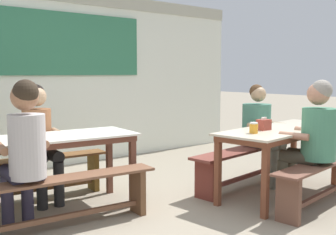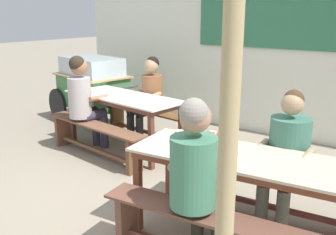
{
  "view_description": "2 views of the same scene",
  "coord_description": "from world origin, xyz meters",
  "views": [
    {
      "loc": [
        -2.58,
        -2.88,
        1.39
      ],
      "look_at": [
        0.5,
        0.88,
        0.86
      ],
      "focal_mm": 43.93,
      "sensor_mm": 36.0,
      "label": 1
    },
    {
      "loc": [
        2.59,
        -2.83,
        1.89
      ],
      "look_at": [
        0.27,
        0.28,
        0.81
      ],
      "focal_mm": 41.04,
      "sensor_mm": 36.0,
      "label": 2
    }
  ],
  "objects": [
    {
      "name": "bench_far_front",
      "position": [
        -1.06,
        0.45,
        0.31
      ],
      "size": [
        1.79,
        0.44,
        0.47
      ],
      "color": "brown",
      "rests_on": "ground_plane"
    },
    {
      "name": "condiment_jar",
      "position": [
        0.76,
        -0.2,
        0.82
      ],
      "size": [
        0.09,
        0.09,
        0.11
      ],
      "color": "orange",
      "rests_on": "dining_table_near"
    },
    {
      "name": "person_right_near_table",
      "position": [
        1.54,
        0.32,
        0.71
      ],
      "size": [
        0.47,
        0.57,
        1.25
      ],
      "color": "#66675A",
      "rests_on": "ground_plane"
    },
    {
      "name": "tissue_box",
      "position": [
        1.04,
        -0.11,
        0.83
      ],
      "size": [
        0.14,
        0.1,
        0.14
      ],
      "color": "#983A2E",
      "rests_on": "dining_table_near"
    },
    {
      "name": "person_center_facing",
      "position": [
        -0.88,
        1.37,
        0.72
      ],
      "size": [
        0.43,
        0.58,
        1.27
      ],
      "color": "#252627",
      "rests_on": "ground_plane"
    },
    {
      "name": "dining_table_near",
      "position": [
        1.34,
        -0.15,
        0.69
      ],
      "size": [
        1.9,
        0.89,
        0.77
      ],
      "color": "beige",
      "rests_on": "ground_plane"
    },
    {
      "name": "backdrop_wall",
      "position": [
        0.01,
        2.86,
        1.37
      ],
      "size": [
        6.9,
        0.23,
        2.61
      ],
      "color": "silver",
      "rests_on": "ground_plane"
    },
    {
      "name": "food_cart",
      "position": [
        -2.36,
        1.62,
        0.68
      ],
      "size": [
        1.78,
        1.1,
        1.14
      ],
      "color": "#417D45",
      "rests_on": "ground_plane"
    },
    {
      "name": "ground_plane",
      "position": [
        0.0,
        0.0,
        0.0
      ],
      "size": [
        40.0,
        40.0,
        0.0
      ],
      "primitive_type": "plane",
      "color": "gray"
    },
    {
      "name": "wooden_support_post",
      "position": [
        1.74,
        -1.19,
        1.27
      ],
      "size": [
        0.1,
        0.1,
        2.54
      ],
      "primitive_type": "cylinder",
      "color": "tan",
      "rests_on": "ground_plane"
    },
    {
      "name": "person_left_back_turned",
      "position": [
        -1.34,
        0.55,
        0.78
      ],
      "size": [
        0.42,
        0.54,
        1.34
      ],
      "color": "#343045",
      "rests_on": "ground_plane"
    },
    {
      "name": "person_near_front",
      "position": [
        1.2,
        -0.61,
        0.77
      ],
      "size": [
        0.5,
        0.57,
        1.32
      ],
      "color": "#423E31",
      "rests_on": "ground_plane"
    },
    {
      "name": "bench_far_back",
      "position": [
        -0.95,
        1.46,
        0.31
      ],
      "size": [
        1.71,
        0.42,
        0.47
      ],
      "color": "brown",
      "rests_on": "ground_plane"
    },
    {
      "name": "dining_table_far",
      "position": [
        -1.0,
        0.95,
        0.69
      ],
      "size": [
        1.88,
        0.86,
        0.77
      ],
      "color": "white",
      "rests_on": "ground_plane"
    },
    {
      "name": "bench_near_back",
      "position": [
        1.28,
        0.35,
        0.32
      ],
      "size": [
        1.78,
        0.51,
        0.47
      ],
      "color": "brown",
      "rests_on": "ground_plane"
    }
  ]
}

